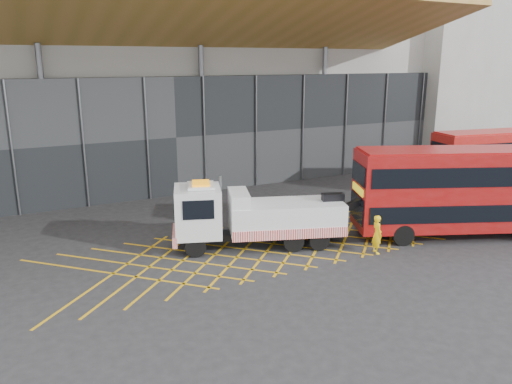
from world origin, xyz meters
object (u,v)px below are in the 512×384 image
bus_second (503,157)px  worker (377,234)px  recovery_truck (253,216)px  bus_towed (466,188)px

bus_second → worker: 16.88m
bus_second → worker: bus_second is taller
recovery_truck → bus_towed: bus_towed is taller
recovery_truck → bus_second: 20.92m
bus_towed → worker: size_ratio=6.10×
recovery_truck → bus_second: (20.82, 1.95, 0.79)m
bus_towed → bus_second: 11.67m
bus_towed → bus_second: size_ratio=1.07×
bus_towed → worker: (-5.68, 0.15, -1.65)m
bus_towed → recovery_truck: bearing=-175.9°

